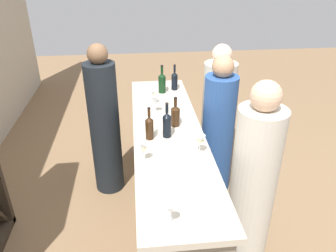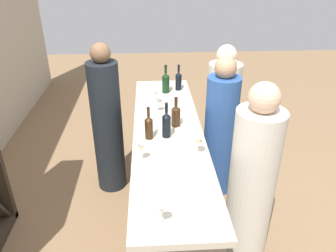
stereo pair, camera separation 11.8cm
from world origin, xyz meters
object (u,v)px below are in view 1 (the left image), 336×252
object	(u,v)px
wine_bottle_second_right_dark_green	(162,82)
wine_glass_near_center	(155,101)
wine_bottle_rightmost_near_black	(174,80)
person_left_guest	(218,132)
person_right_guest	(218,110)
wine_glass_near_left	(200,141)
wine_bottle_center_amber_brown	(175,115)
wine_bottle_leftmost_amber_brown	(149,127)
wine_glass_far_left	(171,210)
person_center_guest	(253,180)
wine_glass_near_right	(154,94)
wine_bottle_second_left_near_black	(167,124)
wine_glass_far_center	(144,148)
person_server_behind	(105,127)

from	to	relation	value
wine_bottle_second_right_dark_green	wine_glass_near_center	distance (m)	0.53
wine_bottle_rightmost_near_black	person_left_guest	world-z (taller)	person_left_guest
wine_bottle_second_right_dark_green	person_right_guest	xyz separation A→B (m)	(0.07, -0.68, -0.40)
wine_bottle_rightmost_near_black	wine_bottle_second_right_dark_green	bearing A→B (deg)	115.65
wine_glass_near_left	wine_bottle_center_amber_brown	bearing A→B (deg)	15.45
wine_bottle_leftmost_amber_brown	wine_glass_near_left	distance (m)	0.46
wine_glass_far_left	person_left_guest	distance (m)	1.69
wine_bottle_rightmost_near_black	wine_glass_near_center	bearing A→B (deg)	155.95
wine_glass_far_left	person_center_guest	world-z (taller)	person_center_guest
wine_bottle_center_amber_brown	wine_glass_near_right	distance (m)	0.53
wine_bottle_leftmost_amber_brown	wine_bottle_second_right_dark_green	distance (m)	1.04
wine_bottle_leftmost_amber_brown	person_left_guest	world-z (taller)	person_left_guest
person_left_guest	person_center_guest	xyz separation A→B (m)	(-0.88, -0.08, 0.03)
wine_glass_far_left	person_center_guest	xyz separation A→B (m)	(0.63, -0.75, -0.33)
wine_bottle_rightmost_near_black	wine_bottle_second_left_near_black	bearing A→B (deg)	169.57
wine_glass_far_left	person_right_guest	xyz separation A→B (m)	(2.10, -0.81, -0.39)
wine_bottle_leftmost_amber_brown	wine_bottle_second_left_near_black	bearing A→B (deg)	-82.46
wine_bottle_leftmost_amber_brown	person_right_guest	xyz separation A→B (m)	(1.09, -0.88, -0.39)
wine_glass_far_center	wine_bottle_center_amber_brown	bearing A→B (deg)	-29.00
wine_bottle_leftmost_amber_brown	wine_glass_far_left	distance (m)	1.01
wine_glass_near_right	wine_glass_far_center	xyz separation A→B (m)	(-1.06, 0.15, 0.00)
wine_glass_far_left	person_center_guest	distance (m)	1.03
wine_glass_far_center	wine_bottle_second_right_dark_green	bearing A→B (deg)	-10.83
wine_bottle_leftmost_amber_brown	person_center_guest	distance (m)	0.95
wine_glass_near_center	person_left_guest	distance (m)	0.75
wine_glass_far_left	wine_glass_far_center	size ratio (longest dim) A/B	0.89
wine_bottle_rightmost_near_black	wine_glass_near_left	bearing A→B (deg)	-178.68
wine_bottle_rightmost_near_black	wine_bottle_leftmost_amber_brown	bearing A→B (deg)	162.41
wine_bottle_rightmost_near_black	person_left_guest	xyz separation A→B (m)	(-0.59, -0.38, -0.36)
wine_bottle_center_amber_brown	person_server_behind	size ratio (longest dim) A/B	0.17
wine_bottle_second_left_near_black	person_right_guest	world-z (taller)	person_right_guest
wine_glass_near_center	person_right_guest	size ratio (longest dim) A/B	0.12
wine_glass_far_left	person_server_behind	world-z (taller)	person_server_behind
wine_glass_near_center	wine_glass_far_center	bearing A→B (deg)	170.17
wine_bottle_center_amber_brown	wine_bottle_second_left_near_black	bearing A→B (deg)	153.91
wine_bottle_leftmost_amber_brown	wine_glass_near_left	size ratio (longest dim) A/B	1.84
wine_glass_near_center	wine_glass_far_left	distance (m)	1.52
wine_glass_near_right	person_left_guest	world-z (taller)	person_left_guest
wine_glass_near_left	wine_glass_near_center	bearing A→B (deg)	20.82
wine_glass_near_left	person_center_guest	xyz separation A→B (m)	(-0.11, -0.43, -0.34)
wine_bottle_second_left_near_black	wine_bottle_second_right_dark_green	world-z (taller)	wine_bottle_second_right_dark_green
wine_bottle_leftmost_amber_brown	wine_bottle_second_left_near_black	size ratio (longest dim) A/B	0.92
wine_bottle_leftmost_amber_brown	person_center_guest	size ratio (longest dim) A/B	0.18
wine_bottle_center_amber_brown	wine_bottle_rightmost_near_black	bearing A→B (deg)	-6.62
wine_bottle_rightmost_near_black	wine_glass_near_left	distance (m)	1.36
wine_bottle_center_amber_brown	wine_glass_near_right	xyz separation A→B (m)	(0.50, 0.16, 0.00)
wine_bottle_center_amber_brown	wine_glass_near_right	bearing A→B (deg)	17.88
wine_glass_far_left	wine_glass_near_right	bearing A→B (deg)	-0.69
wine_glass_near_left	wine_glass_near_center	size ratio (longest dim) A/B	0.93
wine_bottle_leftmost_amber_brown	wine_glass_near_center	xyz separation A→B (m)	(0.51, -0.08, 0.01)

